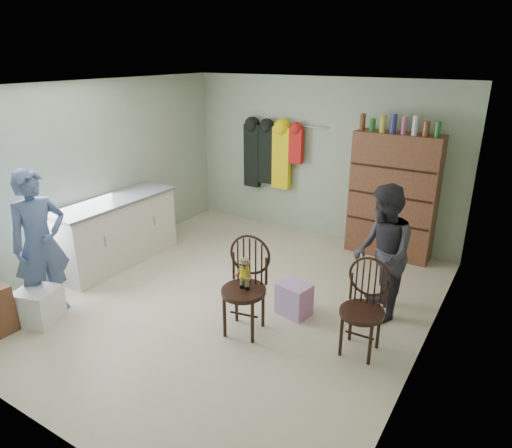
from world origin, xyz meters
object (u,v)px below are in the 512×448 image
Objects in this scene: counter at (116,231)px; dresser at (393,195)px; chair_front at (246,281)px; chair_far at (364,304)px.

dresser reaches higher than counter.
chair_front reaches higher than chair_far.
chair_far is 0.47× the size of dresser.
counter is at bearing -144.31° from dresser.
chair_far is at bearing -2.43° from counter.
counter is at bearing 174.83° from chair_far.
dresser is at bearing 64.11° from chair_front.
chair_far is at bearing -79.17° from dresser.
counter is 1.76× the size of chair_front.
chair_front is 2.87m from dresser.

